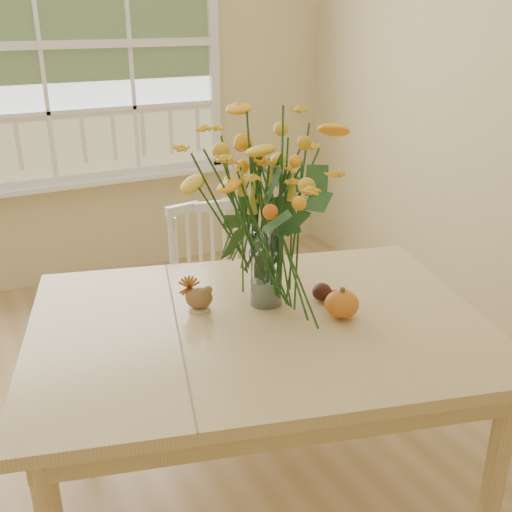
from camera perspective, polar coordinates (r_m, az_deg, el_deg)
floor at (r=2.53m, az=-6.55°, el=-21.44°), size 4.00×4.50×0.01m
wall_back at (r=4.05m, az=-19.64°, el=15.56°), size 4.00×0.02×2.70m
window at (r=3.99m, az=-19.89°, el=18.09°), size 2.42×0.12×1.74m
dining_table at (r=2.03m, az=0.26°, el=-8.38°), size 1.71×1.42×0.79m
windsor_chair at (r=2.80m, az=-3.53°, el=-3.63°), size 0.48×0.46×0.92m
flower_vase at (r=1.95m, az=0.99°, el=5.68°), size 0.54×0.54×0.64m
pumpkin at (r=2.00m, az=8.17°, el=-4.66°), size 0.11×0.11×0.09m
turkey_figurine at (r=2.03m, az=-5.44°, el=-4.02°), size 0.11×0.10×0.12m
dark_gourd at (r=2.11m, az=6.30°, el=-3.50°), size 0.13×0.07×0.06m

